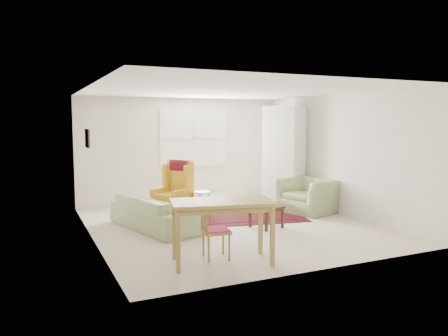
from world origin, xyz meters
name	(u,v)px	position (x,y,z in m)	size (l,w,h in m)	color
room	(227,158)	(0.02, 0.21, 1.26)	(5.04, 5.54, 2.51)	beige
rug	(221,214)	(0.19, 0.86, 0.02)	(3.17, 2.04, 0.03)	black
sofa	(155,206)	(-1.36, 0.34, 0.42)	(2.06, 0.80, 0.83)	#8A9966
armchair	(309,192)	(2.02, 0.37, 0.43)	(1.11, 0.97, 0.87)	#8A9966
wingback_chair	(172,188)	(-0.70, 1.38, 0.57)	(0.65, 0.69, 1.14)	gold
coffee_table	(266,217)	(0.51, -0.45, 0.20)	(0.50, 0.50, 0.41)	#3F2013
stool	(203,202)	(-0.09, 1.19, 0.24)	(0.35, 0.35, 0.47)	white
cabinet	(284,156)	(2.03, 1.39, 1.15)	(0.48, 0.92, 2.30)	white
desk	(222,232)	(-1.06, -1.96, 0.43)	(1.37, 0.68, 0.87)	#9E823F
desk_chair	(216,230)	(-1.05, -1.74, 0.42)	(0.37, 0.37, 0.84)	#9E823F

